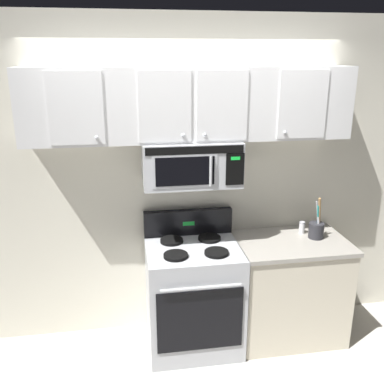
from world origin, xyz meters
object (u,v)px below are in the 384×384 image
Objects in this scene: stove_range at (193,295)px; salt_shaker at (302,228)px; over_range_microwave at (191,163)px; utensil_crock_charcoal at (316,229)px.

stove_range is 10.59× the size of salt_shaker.
salt_shaker is (0.98, 0.02, -0.62)m from over_range_microwave.
utensil_crock_charcoal is (1.06, -0.09, -0.59)m from over_range_microwave.
over_range_microwave is at bearing -178.74° from salt_shaker.
salt_shaker is at bearing 8.03° from stove_range.
salt_shaker is (0.98, 0.14, 0.48)m from stove_range.
utensil_crock_charcoal is (1.06, 0.03, 0.52)m from stove_range.
over_range_microwave is 2.06× the size of utensil_crock_charcoal.
over_range_microwave is at bearing 90.14° from stove_range.
utensil_crock_charcoal is at bearing -4.79° from over_range_microwave.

